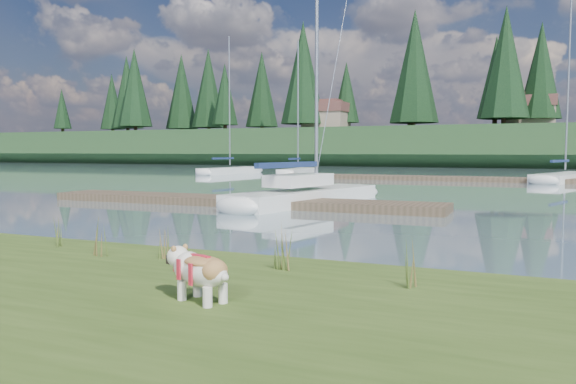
% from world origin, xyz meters
% --- Properties ---
extents(ground, '(200.00, 200.00, 0.00)m').
position_xyz_m(ground, '(0.00, 30.00, 0.00)').
color(ground, gray).
rests_on(ground, ground).
extents(ridge, '(200.00, 20.00, 5.00)m').
position_xyz_m(ridge, '(0.00, 73.00, 2.50)').
color(ridge, '#1B351A').
rests_on(ridge, ground).
extents(bulldog, '(1.01, 0.60, 0.59)m').
position_xyz_m(bulldog, '(2.97, -4.39, 0.72)').
color(bulldog, silver).
rests_on(bulldog, bank).
extents(sailboat_main, '(3.74, 9.47, 13.33)m').
position_xyz_m(sailboat_main, '(-1.49, 11.13, 0.42)').
color(sailboat_main, silver).
rests_on(sailboat_main, ground).
extents(dock_near, '(16.00, 2.00, 0.30)m').
position_xyz_m(dock_near, '(-4.00, 9.00, 0.15)').
color(dock_near, '#4C3D2C').
rests_on(dock_near, ground).
extents(dock_far, '(26.00, 2.20, 0.30)m').
position_xyz_m(dock_far, '(2.00, 30.00, 0.15)').
color(dock_far, '#4C3D2C').
rests_on(dock_far, ground).
extents(sailboat_bg_0, '(2.70, 8.64, 12.27)m').
position_xyz_m(sailboat_bg_0, '(-18.34, 35.00, 0.32)').
color(sailboat_bg_0, silver).
rests_on(sailboat_bg_0, ground).
extents(sailboat_bg_1, '(2.03, 7.66, 11.34)m').
position_xyz_m(sailboat_bg_1, '(-11.86, 34.89, 0.33)').
color(sailboat_bg_1, silver).
rests_on(sailboat_bg_1, ground).
extents(sailboat_bg_3, '(4.97, 9.70, 13.94)m').
position_xyz_m(sailboat_bg_3, '(8.77, 33.05, 0.32)').
color(sailboat_bg_3, silver).
rests_on(sailboat_bg_3, ground).
extents(weed_0, '(0.17, 0.14, 0.69)m').
position_xyz_m(weed_0, '(-0.02, -2.67, 0.64)').
color(weed_0, '#475B23').
rests_on(weed_0, bank).
extents(weed_1, '(0.17, 0.14, 0.52)m').
position_xyz_m(weed_1, '(1.11, -2.43, 0.57)').
color(weed_1, '#475B23').
rests_on(weed_1, bank).
extents(weed_2, '(0.17, 0.14, 0.70)m').
position_xyz_m(weed_2, '(3.16, -2.47, 0.64)').
color(weed_2, '#475B23').
rests_on(weed_2, bank).
extents(weed_3, '(0.17, 0.14, 0.55)m').
position_xyz_m(weed_3, '(-1.40, -2.25, 0.58)').
color(weed_3, '#475B23').
rests_on(weed_3, bank).
extents(weed_4, '(0.17, 0.14, 0.51)m').
position_xyz_m(weed_4, '(3.08, -2.51, 0.57)').
color(weed_4, '#475B23').
rests_on(weed_4, bank).
extents(weed_5, '(0.17, 0.14, 0.69)m').
position_xyz_m(weed_5, '(5.04, -2.78, 0.64)').
color(weed_5, '#475B23').
rests_on(weed_5, bank).
extents(mud_lip, '(60.00, 0.50, 0.14)m').
position_xyz_m(mud_lip, '(0.00, -1.60, 0.07)').
color(mud_lip, '#33281C').
rests_on(mud_lip, ground).
extents(conifer_0, '(5.72, 5.72, 14.15)m').
position_xyz_m(conifer_0, '(-55.00, 67.00, 12.64)').
color(conifer_0, '#382619').
rests_on(conifer_0, ridge).
extents(conifer_1, '(4.40, 4.40, 11.30)m').
position_xyz_m(conifer_1, '(-40.00, 71.00, 11.28)').
color(conifer_1, '#382619').
rests_on(conifer_1, ridge).
extents(conifer_2, '(6.60, 6.60, 16.05)m').
position_xyz_m(conifer_2, '(-25.00, 68.00, 13.54)').
color(conifer_2, '#382619').
rests_on(conifer_2, ridge).
extents(conifer_3, '(4.84, 4.84, 12.25)m').
position_xyz_m(conifer_3, '(-10.00, 72.00, 11.74)').
color(conifer_3, '#382619').
rests_on(conifer_3, ridge).
extents(conifer_4, '(6.16, 6.16, 15.10)m').
position_xyz_m(conifer_4, '(3.00, 66.00, 13.09)').
color(conifer_4, '#382619').
rests_on(conifer_4, ridge).
extents(house_0, '(6.30, 5.30, 4.65)m').
position_xyz_m(house_0, '(-22.00, 70.00, 7.31)').
color(house_0, gray).
rests_on(house_0, ridge).
extents(house_1, '(6.30, 5.30, 4.65)m').
position_xyz_m(house_1, '(6.00, 71.00, 7.31)').
color(house_1, gray).
rests_on(house_1, ridge).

